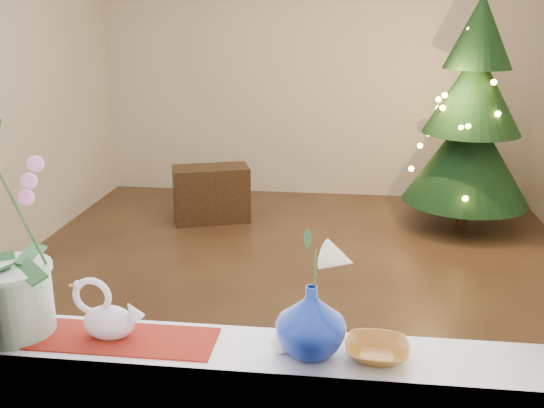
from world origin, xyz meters
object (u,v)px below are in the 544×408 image
at_px(swan, 108,310).
at_px(xmas_tree, 472,115).
at_px(paperweight, 281,342).
at_px(side_table, 211,194).
at_px(amber_dish, 377,352).
at_px(blue_vase, 311,315).
at_px(orchid_pot, 3,221).

height_order(swan, xmas_tree, xmas_tree).
height_order(paperweight, side_table, paperweight).
xyz_separation_m(xmas_tree, side_table, (-2.37, -0.15, -0.78)).
bearing_deg(amber_dish, blue_vase, 179.35).
relative_size(swan, xmas_tree, 0.11).
bearing_deg(side_table, swan, -100.92).
height_order(xmas_tree, side_table, xmas_tree).
bearing_deg(orchid_pot, swan, 1.06).
xyz_separation_m(blue_vase, xmas_tree, (1.20, 3.97, -0.00)).
bearing_deg(amber_dish, orchid_pot, 179.42).
xyz_separation_m(swan, side_table, (-0.53, 3.80, -0.75)).
bearing_deg(xmas_tree, blue_vase, -106.83).
bearing_deg(blue_vase, orchid_pot, 179.44).
xyz_separation_m(orchid_pot, swan, (0.30, 0.01, -0.28)).
height_order(amber_dish, xmas_tree, xmas_tree).
xyz_separation_m(blue_vase, paperweight, (-0.09, -0.01, -0.09)).
height_order(orchid_pot, side_table, orchid_pot).
height_order(swan, amber_dish, swan).
height_order(blue_vase, paperweight, blue_vase).
distance_m(blue_vase, side_table, 4.07).
relative_size(blue_vase, paperweight, 3.76).
xyz_separation_m(orchid_pot, paperweight, (0.85, -0.02, -0.34)).
bearing_deg(side_table, xmas_tree, -15.20).
bearing_deg(blue_vase, xmas_tree, 73.17).
relative_size(orchid_pot, side_table, 1.07).
relative_size(orchid_pot, xmas_tree, 0.36).
bearing_deg(paperweight, swan, 177.69).
bearing_deg(side_table, orchid_pot, -105.46).
relative_size(amber_dish, xmas_tree, 0.08).
distance_m(paperweight, xmas_tree, 4.18).
height_order(orchid_pot, paperweight, orchid_pot).
bearing_deg(blue_vase, side_table, 106.99).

